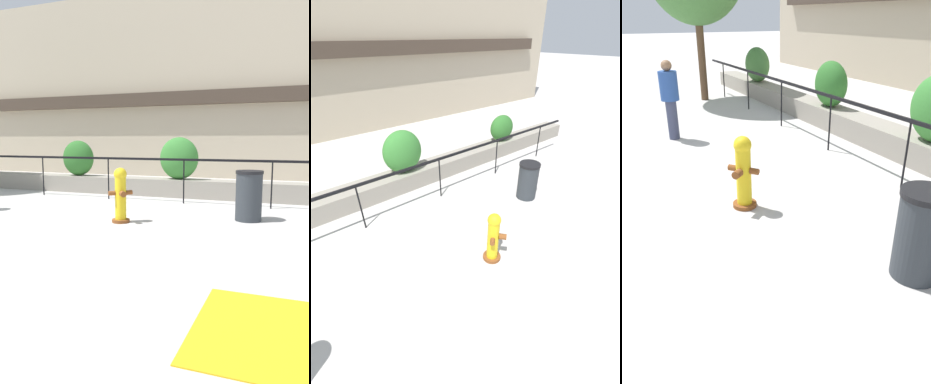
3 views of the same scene
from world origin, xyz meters
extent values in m
cube|color=gray|center=(0.00, 6.00, 0.25)|extent=(18.00, 0.70, 0.50)
cube|color=black|center=(0.00, 4.90, 1.12)|extent=(15.00, 0.05, 0.06)
cylinder|color=black|center=(-6.43, 4.90, 0.57)|extent=(0.04, 0.04, 1.15)
cylinder|color=black|center=(-4.29, 4.90, 0.57)|extent=(0.04, 0.04, 1.15)
cylinder|color=black|center=(-2.14, 4.90, 0.57)|extent=(0.04, 0.04, 1.15)
cylinder|color=black|center=(0.00, 4.90, 0.57)|extent=(0.04, 0.04, 1.15)
cylinder|color=black|center=(2.14, 4.90, 0.57)|extent=(0.04, 0.04, 1.15)
ellipsoid|color=#427538|center=(-6.05, 6.00, 1.06)|extent=(1.31, 0.70, 1.12)
ellipsoid|color=#2D6B28|center=(-1.62, 6.00, 1.05)|extent=(1.03, 0.67, 1.10)
cylinder|color=brown|center=(1.59, 2.34, 0.03)|extent=(0.50, 0.50, 0.06)
cylinder|color=gold|center=(1.59, 2.34, 0.48)|extent=(0.31, 0.31, 0.85)
sphere|color=gold|center=(1.59, 2.34, 0.95)|extent=(0.25, 0.25, 0.25)
cylinder|color=brown|center=(1.70, 2.20, 0.59)|extent=(0.18, 0.18, 0.11)
cylinder|color=brown|center=(1.45, 2.23, 0.59)|extent=(0.15, 0.15, 0.09)
cylinder|color=brown|center=(1.72, 2.45, 0.59)|extent=(0.15, 0.15, 0.09)
cylinder|color=brown|center=(-6.28, 4.14, 1.31)|extent=(0.24, 0.24, 2.62)
cylinder|color=#383D56|center=(-2.29, 2.19, 0.44)|extent=(0.31, 0.31, 0.88)
cylinder|color=#26478C|center=(-2.29, 2.19, 1.19)|extent=(0.52, 0.52, 0.62)
sphere|color=#8C6647|center=(-2.29, 2.19, 1.61)|extent=(0.23, 0.23, 0.23)
cylinder|color=#2D3338|center=(3.93, 3.37, 0.47)|extent=(0.52, 0.52, 0.95)
cylinder|color=black|center=(3.93, 3.37, 0.98)|extent=(0.55, 0.55, 0.06)
camera|label=1|loc=(4.73, -4.22, 1.61)|focal=35.00mm
camera|label=2|loc=(-1.20, -0.18, 3.85)|focal=24.00mm
camera|label=3|loc=(6.23, 0.52, 2.58)|focal=35.00mm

